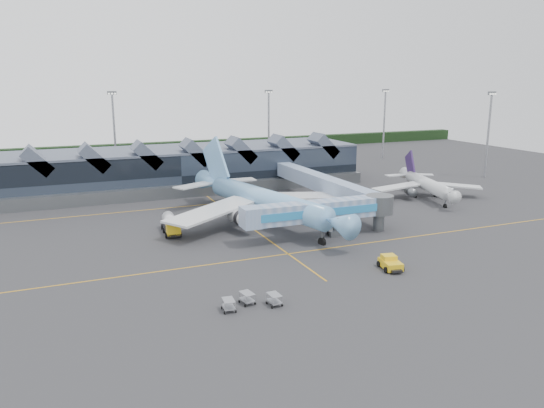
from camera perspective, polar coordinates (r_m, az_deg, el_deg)
name	(u,v)px	position (r m, az deg, el deg)	size (l,w,h in m)	color
ground	(268,239)	(86.48, -0.47, -3.83)	(260.00, 260.00, 0.00)	#2C2C2F
taxi_stripes	(247,224)	(95.43, -2.75, -2.20)	(120.00, 60.00, 0.01)	orange
tree_line_far	(148,149)	(190.54, -13.23, 5.82)	(260.00, 4.00, 4.00)	black
terminal	(172,168)	(128.24, -10.69, 3.80)	(90.00, 22.25, 12.52)	black
light_masts	(252,127)	(149.37, -2.22, 8.26)	(132.40, 42.56, 22.45)	gray
main_airliner	(262,199)	(95.91, -1.11, 0.53)	(38.66, 45.17, 14.63)	#74ACEC
regional_jet	(426,184)	(121.68, 16.23, 2.09)	(24.18, 26.98, 9.40)	silver
jet_bridge	(329,211)	(87.58, 6.19, -0.72)	(27.22, 4.69, 6.29)	#6D8DB7
fuel_truck	(171,223)	(91.36, -10.86, -2.04)	(3.14, 8.98, 2.99)	black
pushback_tug	(390,263)	(74.83, 12.61, -6.24)	(3.24, 4.48, 1.85)	yellow
baggage_carts	(250,300)	(61.61, -2.36, -10.31)	(6.73, 3.67, 1.36)	gray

